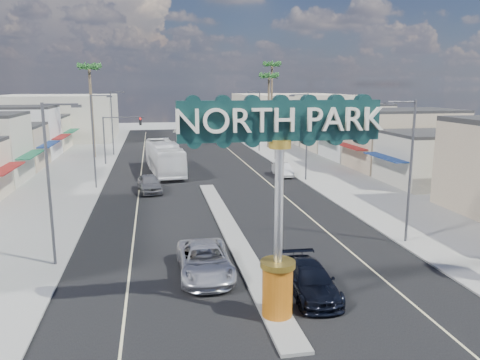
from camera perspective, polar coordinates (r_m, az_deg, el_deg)
name	(u,v)px	position (r m, az deg, el deg)	size (l,w,h in m)	color
ground	(205,184)	(47.32, -4.27, -0.55)	(160.00, 160.00, 0.00)	gray
road	(205,184)	(47.32, -4.27, -0.54)	(20.00, 120.00, 0.01)	black
median_island	(231,232)	(31.97, -1.08, -6.35)	(1.30, 30.00, 0.16)	gray
sidewalk_left	(59,189)	(47.91, -21.15, -1.09)	(8.00, 120.00, 0.12)	gray
sidewalk_right	(336,179)	(50.73, 11.65, 0.14)	(8.00, 120.00, 0.12)	gray
storefront_row_right	(370,136)	(66.10, 15.59, 5.15)	(12.00, 42.00, 6.00)	#B7B29E
backdrop_far_left	(58,117)	(92.77, -21.26, 7.15)	(20.00, 20.00, 8.00)	#B7B29E
backdrop_far_right	(289,114)	(95.10, 6.02, 7.95)	(20.00, 20.00, 8.00)	beige
gateway_sign	(279,184)	(19.08, 4.82, -0.54)	(8.20, 1.50, 9.15)	#CC610F
traffic_signal_left	(119,131)	(60.41, -14.56, 5.85)	(5.09, 0.45, 6.00)	#47474C
traffic_signal_right	(262,128)	(61.90, 2.75, 6.34)	(5.09, 0.45, 6.00)	#47474C
streetlight_l_near	(51,177)	(27.01, -22.01, 0.38)	(2.03, 0.22, 9.00)	#47474C
streetlight_l_mid	(95,137)	(46.58, -17.28, 5.08)	(2.03, 0.22, 9.00)	#47474C
streetlight_l_far	(113,120)	(68.40, -15.21, 7.12)	(2.03, 0.22, 9.00)	#47474C
streetlight_r_near	(409,165)	(30.61, 19.85, 1.77)	(2.03, 0.22, 9.00)	#47474C
streetlight_r_mid	(305,132)	(48.76, 7.98, 5.76)	(2.03, 0.22, 9.00)	#47474C
streetlight_r_far	(258,118)	(69.90, 2.24, 7.60)	(2.03, 0.22, 9.00)	#47474C
palm_left_far	(89,72)	(66.51, -17.89, 12.40)	(2.60, 2.60, 13.10)	brown
palm_right_mid	(269,80)	(74.22, 3.56, 12.09)	(2.60, 2.60, 12.10)	brown
palm_right_far	(272,69)	(80.56, 3.93, 13.31)	(2.60, 2.60, 14.10)	brown
suv_left	(205,261)	(25.04, -4.33, -9.77)	(2.71, 5.88, 1.63)	silver
suv_right	(310,280)	(23.10, 8.58, -11.99)	(2.05, 5.05, 1.46)	black
car_parked_left	(149,183)	(44.53, -10.99, -0.41)	(1.96, 4.87, 1.66)	slate
car_parked_right	(283,170)	(51.61, 5.22, 1.26)	(1.51, 4.34, 1.43)	silver
city_bus	(164,157)	(53.91, -9.21, 2.73)	(2.96, 12.67, 3.53)	white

